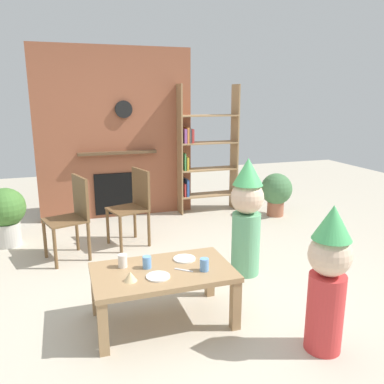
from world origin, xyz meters
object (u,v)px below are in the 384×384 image
Objects in this scene: paper_plate_front at (184,259)px; potted_plant_short at (6,213)px; potted_plant_tall at (276,191)px; bookshelf at (203,153)px; paper_cup_near_right at (204,265)px; coffee_table at (163,278)px; birthday_cake_slice at (130,276)px; paper_cup_near_left at (123,261)px; child_in_pink at (247,214)px; paper_cup_center at (147,262)px; dining_chair_middle at (134,202)px; paper_plate_rear at (158,276)px; dining_chair_left at (73,213)px; child_with_cone_hat at (328,276)px.

potted_plant_short reaches higher than paper_plate_front.
paper_plate_front is 0.28× the size of potted_plant_tall.
paper_cup_near_right is at bearing -109.71° from bookshelf.
paper_cup_near_right is 0.27m from paper_plate_front.
coffee_table is 1.69× the size of potted_plant_tall.
birthday_cake_slice is (-0.57, 0.00, -0.01)m from paper_cup_near_right.
bookshelf is at bearing 67.10° from paper_plate_front.
potted_plant_short is (-1.06, 2.00, -0.08)m from paper_cup_near_left.
bookshelf is 10.53× the size of paper_plate_front.
child_in_pink reaches higher than birthday_cake_slice.
paper_cup_center reaches higher than coffee_table.
potted_plant_tall is (2.18, 0.48, -0.14)m from dining_chair_middle.
potted_plant_tall reaches higher than paper_plate_rear.
child_in_pink is at bearing 131.64° from dining_chair_left.
birthday_cake_slice is at bearing -1.71° from child_in_pink.
bookshelf is 19.00× the size of birthday_cake_slice.
paper_plate_front is at bearing -52.10° from potted_plant_short.
paper_cup_center is at bearing 91.27° from dining_chair_left.
dining_chair_left is at bearing 118.75° from paper_cup_near_right.
paper_plate_front is at bearing 77.57° from dining_chair_middle.
paper_plate_front is (-0.08, 0.25, -0.04)m from paper_cup_near_right.
dining_chair_left is (-0.50, 1.46, 0.03)m from paper_cup_center.
paper_plate_rear is at bearing 68.37° from dining_chair_middle.
child_in_pink is at bearing -55.18° from child_with_cone_hat.
coffee_table is at bearing 22.07° from birthday_cake_slice.
bookshelf is 3.26m from paper_plate_rear.
potted_plant_tall reaches higher than paper_cup_center.
coffee_table is at bearing 159.17° from paper_cup_near_right.
potted_plant_tall reaches higher than paper_cup_near_right.
paper_cup_center is at bearing 66.37° from dining_chair_middle.
dining_chair_left is (-1.95, -1.26, -0.39)m from bookshelf.
paper_cup_near_left is 1.51m from child_with_cone_hat.
dining_chair_left is at bearing 120.47° from paper_plate_front.
dining_chair_left reaches higher than paper_cup_near_left.
child_with_cone_hat is 2.73m from dining_chair_left.
paper_cup_near_left is at bearing 1.69° from child_with_cone_hat.
dining_chair_left is (-1.59, 0.95, -0.11)m from child_in_pink.
bookshelf is 2.92m from paper_plate_front.
birthday_cake_slice is at bearing 179.50° from paper_cup_near_right.
dining_chair_left is at bearing 0.01° from dining_chair_middle.
paper_plate_front is (-1.12, -2.66, -0.46)m from bookshelf.
paper_cup_near_right is 2.79m from potted_plant_short.
potted_plant_short is at bearing 122.12° from coffee_table.
bookshelf is 3.35m from birthday_cake_slice.
paper_plate_front reaches higher than coffee_table.
paper_cup_center is 0.53× the size of paper_plate_rear.
potted_plant_short reaches higher than coffee_table.
paper_plate_rear is 0.28× the size of potted_plant_tall.
paper_cup_near_left is at bearing -121.50° from bookshelf.
birthday_cake_slice is at bearing -153.13° from paper_plate_front.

